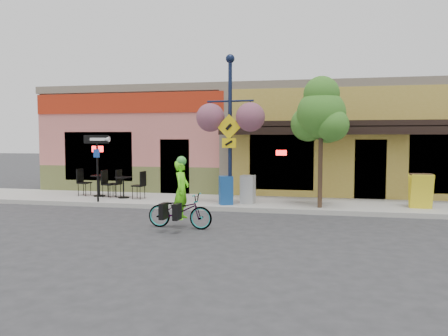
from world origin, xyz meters
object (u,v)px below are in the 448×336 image
at_px(street_tree, 321,142).
at_px(one_way_sign, 97,169).
at_px(building, 263,140).
at_px(lamp_post, 230,130).
at_px(newspaper_box_grey, 248,189).
at_px(newspaper_box_blue, 226,190).
at_px(cyclist_rider, 182,199).
at_px(bicycle, 180,211).

bearing_deg(street_tree, one_way_sign, -177.36).
xyz_separation_m(building, one_way_sign, (-4.88, -6.82, -0.95)).
xyz_separation_m(lamp_post, street_tree, (2.90, 0.05, -0.37)).
bearing_deg(newspaper_box_grey, lamp_post, -133.83).
distance_m(one_way_sign, street_tree, 7.56).
bearing_deg(newspaper_box_blue, lamp_post, -36.67).
xyz_separation_m(cyclist_rider, street_tree, (3.54, 3.28, 1.48)).
xyz_separation_m(cyclist_rider, one_way_sign, (-3.95, 2.94, 0.54)).
bearing_deg(one_way_sign, street_tree, -3.50).
distance_m(newspaper_box_blue, street_tree, 3.45).
bearing_deg(street_tree, cyclist_rider, -137.18).
bearing_deg(one_way_sign, bicycle, -43.15).
height_order(bicycle, cyclist_rider, cyclist_rider).
bearing_deg(cyclist_rider, bicycle, 93.73).
bearing_deg(newspaper_box_blue, newspaper_box_grey, 7.91).
relative_size(building, one_way_sign, 7.90).
bearing_deg(bicycle, building, -1.99).
relative_size(building, street_tree, 4.35).
height_order(lamp_post, one_way_sign, lamp_post).
distance_m(lamp_post, street_tree, 2.92).
bearing_deg(lamp_post, one_way_sign, -171.21).
distance_m(lamp_post, newspaper_box_grey, 2.10).
bearing_deg(bicycle, lamp_post, -8.43).
relative_size(lamp_post, street_tree, 1.17).
distance_m(building, one_way_sign, 8.44).
height_order(building, newspaper_box_blue, building).
bearing_deg(cyclist_rider, street_tree, -43.45).
relative_size(bicycle, cyclist_rider, 1.15).
xyz_separation_m(bicycle, street_tree, (3.59, 3.28, 1.78)).
distance_m(building, newspaper_box_grey, 6.32).
xyz_separation_m(bicycle, cyclist_rider, (0.05, 0.00, 0.30)).
xyz_separation_m(lamp_post, newspaper_box_grey, (0.53, 0.42, -1.98)).
height_order(one_way_sign, newspaper_box_grey, one_way_sign).
xyz_separation_m(lamp_post, one_way_sign, (-4.59, -0.29, -1.31)).
relative_size(lamp_post, newspaper_box_grey, 5.17).
xyz_separation_m(one_way_sign, newspaper_box_grey, (5.12, 0.72, -0.68)).
xyz_separation_m(cyclist_rider, newspaper_box_grey, (1.17, 3.65, -0.14)).
bearing_deg(newspaper_box_grey, newspaper_box_blue, -142.99).
height_order(bicycle, newspaper_box_grey, newspaper_box_grey).
bearing_deg(cyclist_rider, newspaper_box_blue, -4.92).
bearing_deg(newspaper_box_grey, one_way_sign, -164.71).
height_order(newspaper_box_blue, newspaper_box_grey, newspaper_box_grey).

